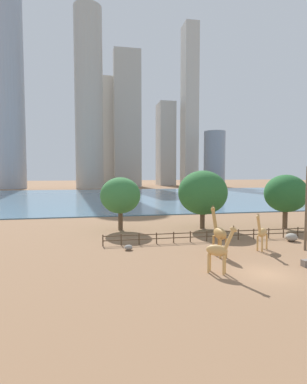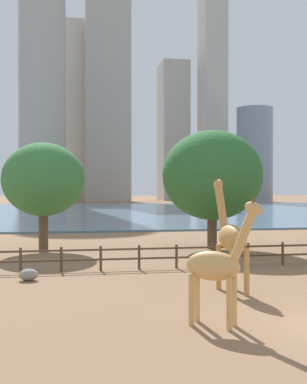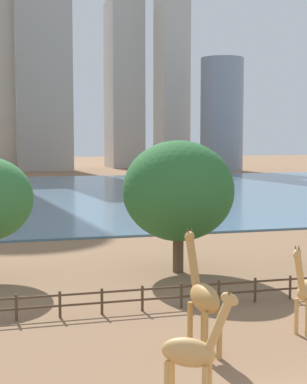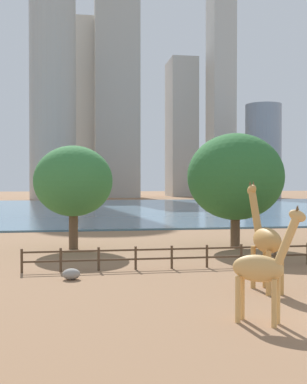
{
  "view_description": "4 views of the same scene",
  "coord_description": "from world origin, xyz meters",
  "px_view_note": "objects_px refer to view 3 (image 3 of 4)",
  "views": [
    {
      "loc": [
        -13.75,
        -21.82,
        8.37
      ],
      "look_at": [
        -1.99,
        38.56,
        4.23
      ],
      "focal_mm": 28.0,
      "sensor_mm": 36.0,
      "label": 1
    },
    {
      "loc": [
        -8.46,
        -13.64,
        4.36
      ],
      "look_at": [
        1.26,
        41.65,
        3.96
      ],
      "focal_mm": 45.0,
      "sensor_mm": 36.0,
      "label": 2
    },
    {
      "loc": [
        -9.83,
        -16.11,
        8.63
      ],
      "look_at": [
        1.06,
        23.42,
        4.96
      ],
      "focal_mm": 55.0,
      "sensor_mm": 36.0,
      "label": 3
    },
    {
      "loc": [
        -10.23,
        -14.66,
        4.83
      ],
      "look_at": [
        -1.09,
        40.2,
        3.84
      ],
      "focal_mm": 45.0,
      "sensor_mm": 36.0,
      "label": 4
    }
  ],
  "objects_px": {
    "giraffe_tall": "(307,290)",
    "giraffe_young": "(193,352)",
    "giraffe_companion": "(203,296)",
    "tree_left_large": "(178,191)"
  },
  "relations": [
    {
      "from": "giraffe_young",
      "to": "tree_left_large",
      "type": "xyz_separation_m",
      "value": [
        5.6,
        18.93,
        3.4
      ]
    },
    {
      "from": "giraffe_companion",
      "to": "giraffe_tall",
      "type": "bearing_deg",
      "value": -82.94
    },
    {
      "from": "giraffe_companion",
      "to": "giraffe_young",
      "type": "height_order",
      "value": "giraffe_companion"
    },
    {
      "from": "giraffe_young",
      "to": "tree_left_large",
      "type": "distance_m",
      "value": 20.04
    },
    {
      "from": "giraffe_young",
      "to": "tree_left_large",
      "type": "bearing_deg",
      "value": 110.01
    },
    {
      "from": "giraffe_tall",
      "to": "giraffe_companion",
      "type": "bearing_deg",
      "value": -25.87
    },
    {
      "from": "giraffe_tall",
      "to": "giraffe_companion",
      "type": "xyz_separation_m",
      "value": [
        -5.33,
        -1.08,
        0.39
      ]
    },
    {
      "from": "giraffe_tall",
      "to": "giraffe_young",
      "type": "distance_m",
      "value": 9.5
    },
    {
      "from": "giraffe_companion",
      "to": "tree_left_large",
      "type": "xyz_separation_m",
      "value": [
        3.49,
        14.11,
        3.01
      ]
    },
    {
      "from": "giraffe_tall",
      "to": "giraffe_young",
      "type": "xyz_separation_m",
      "value": [
        -7.45,
        -5.9,
        -0.0
      ]
    }
  ]
}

